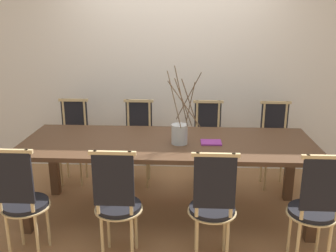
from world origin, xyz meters
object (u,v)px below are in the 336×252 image
object	(u,v)px
vase_centerpiece	(180,132)
book_stack	(211,142)
chair_far_center	(208,141)
chair_near_center	(213,204)
dining_table	(168,150)

from	to	relation	value
vase_centerpiece	book_stack	world-z (taller)	vase_centerpiece
chair_far_center	book_stack	xyz separation A→B (m)	(-0.01, -0.80, 0.25)
chair_near_center	book_stack	distance (m)	0.77
chair_near_center	vase_centerpiece	size ratio (longest dim) A/B	1.34
dining_table	vase_centerpiece	bearing A→B (deg)	-30.16
chair_far_center	chair_near_center	bearing A→B (deg)	88.78
dining_table	chair_far_center	size ratio (longest dim) A/B	2.81
chair_near_center	book_stack	size ratio (longest dim) A/B	5.09
dining_table	chair_far_center	distance (m)	0.88
book_stack	chair_far_center	bearing A→B (deg)	89.09
dining_table	vase_centerpiece	world-z (taller)	vase_centerpiece
dining_table	chair_far_center	world-z (taller)	chair_far_center
chair_far_center	book_stack	size ratio (longest dim) A/B	5.09
dining_table	chair_near_center	distance (m)	0.87
dining_table	chair_near_center	size ratio (longest dim) A/B	2.81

